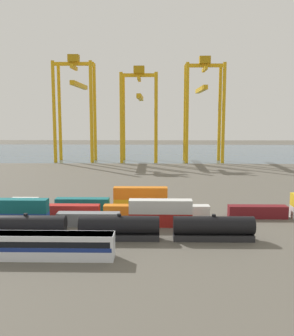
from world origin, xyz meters
name	(u,v)px	position (x,y,z in m)	size (l,w,h in m)	color
ground_plane	(107,183)	(0.00, 40.00, 0.00)	(420.00, 420.00, 0.00)	#5B564C
harbour_water	(129,152)	(0.00, 145.21, 0.00)	(400.00, 110.00, 0.01)	#475B6B
freight_tank_row	(73,227)	(0.97, -14.60, 2.17)	(62.16, 3.07, 4.53)	#232326
shipping_container_4	(17,219)	(-11.63, -6.35, 1.30)	(12.10, 2.44, 2.60)	#1C4299
shipping_container_5	(17,206)	(-11.63, -6.35, 3.90)	(12.10, 2.44, 2.60)	#146066
shipping_container_6	(89,219)	(2.30, -6.35, 1.30)	(12.10, 2.44, 2.60)	slate
shipping_container_7	(160,219)	(16.23, -6.35, 1.30)	(12.10, 2.44, 2.60)	#AD211C
shipping_container_8	(160,206)	(16.23, -6.35, 3.90)	(12.10, 2.44, 2.60)	silver
shipping_container_11	(9,211)	(-15.60, 0.06, 1.30)	(6.04, 2.44, 2.60)	#1C4299
shipping_container_12	(71,211)	(-2.55, 0.06, 1.30)	(12.10, 2.44, 2.60)	#AD211C
shipping_container_13	(133,211)	(10.49, 0.06, 1.30)	(12.10, 2.44, 2.60)	orange
shipping_container_14	(195,211)	(23.53, 0.06, 1.30)	(6.04, 2.44, 2.60)	silver
shipping_container_15	(258,212)	(36.58, 0.06, 1.30)	(12.10, 2.44, 2.60)	maroon
shipping_container_19	(25,204)	(-14.52, 6.47, 1.30)	(6.04, 2.44, 2.60)	silver
shipping_container_20	(82,204)	(-1.30, 6.47, 1.30)	(12.10, 2.44, 2.60)	#146066
shipping_container_21	(141,204)	(11.92, 6.47, 1.30)	(12.10, 2.44, 2.60)	gold
shipping_container_22	(141,193)	(11.92, 6.47, 3.90)	(12.10, 2.44, 2.60)	orange
gantry_crane_west	(76,98)	(-21.43, 100.73, 29.26)	(18.20, 34.89, 48.15)	gold
gantry_crane_central	(139,105)	(7.98, 101.29, 26.08)	(16.91, 37.89, 43.09)	gold
gantry_crane_east	(203,99)	(37.38, 100.67, 28.45)	(17.71, 34.43, 47.27)	gold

